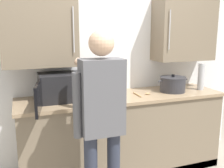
# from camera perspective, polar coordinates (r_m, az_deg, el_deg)

# --- Properties ---
(back_wall_tiled) EXTENTS (3.47, 0.44, 2.70)m
(back_wall_tiled) POSITION_cam_1_polar(r_m,az_deg,el_deg) (3.10, 0.44, 7.91)
(back_wall_tiled) COLOR white
(back_wall_tiled) RESTS_ON ground_plane
(counter_unit) EXTENTS (2.33, 0.63, 0.92)m
(counter_unit) POSITION_cam_1_polar(r_m,az_deg,el_deg) (3.05, 2.38, -10.95)
(counter_unit) COLOR #756651
(counter_unit) RESTS_ON ground_plane
(microwave_oven) EXTENTS (0.64, 0.77, 0.28)m
(microwave_oven) POSITION_cam_1_polar(r_m,az_deg,el_deg) (2.73, -10.52, -0.62)
(microwave_oven) COLOR black
(microwave_oven) RESTS_ON counter_unit
(stock_pot) EXTENTS (0.39, 0.30, 0.21)m
(stock_pot) POSITION_cam_1_polar(r_m,az_deg,el_deg) (3.15, 13.20, -0.04)
(stock_pot) COLOR #2D2D33
(stock_pot) RESTS_ON counter_unit
(wooden_spoon) EXTENTS (0.17, 0.20, 0.02)m
(wooden_spoon) POSITION_cam_1_polar(r_m,az_deg,el_deg) (2.95, 6.79, -2.20)
(wooden_spoon) COLOR tan
(wooden_spoon) RESTS_ON counter_unit
(thermos_flask) EXTENTS (0.08, 0.08, 0.32)m
(thermos_flask) POSITION_cam_1_polar(r_m,az_deg,el_deg) (3.33, 19.00, 1.56)
(thermos_flask) COLOR #B7BABF
(thermos_flask) RESTS_ON counter_unit
(knife_block) EXTENTS (0.11, 0.15, 0.32)m
(knife_block) POSITION_cam_1_polar(r_m,az_deg,el_deg) (2.79, -0.13, -0.57)
(knife_block) COLOR #A37547
(knife_block) RESTS_ON counter_unit
(person_figure) EXTENTS (0.44, 0.56, 1.64)m
(person_figure) POSITION_cam_1_polar(r_m,az_deg,el_deg) (2.10, -2.42, -6.55)
(person_figure) COLOR #282D3D
(person_figure) RESTS_ON ground_plane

